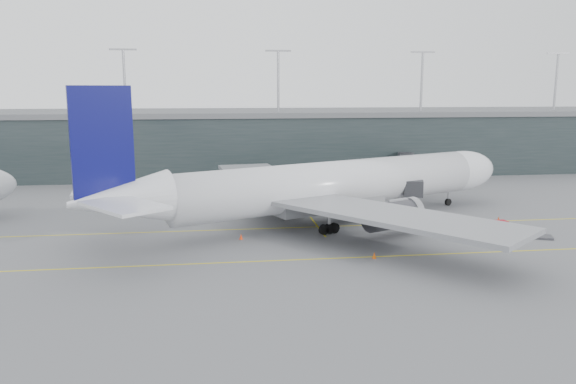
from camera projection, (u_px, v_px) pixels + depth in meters
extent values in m
plane|color=slate|center=(282.00, 222.00, 87.81)|extent=(320.00, 320.00, 0.00)
cube|color=yellow|center=(285.00, 228.00, 83.91)|extent=(160.00, 0.25, 0.02)
cube|color=yellow|center=(302.00, 260.00, 68.30)|extent=(160.00, 0.25, 0.02)
cube|color=yellow|center=(295.00, 197.00, 107.95)|extent=(0.25, 60.00, 0.02)
cube|color=#1F292A|center=(254.00, 143.00, 143.09)|extent=(240.00, 35.00, 14.00)
cube|color=#5A5C5F|center=(254.00, 113.00, 141.72)|extent=(240.00, 36.00, 1.20)
cylinder|color=#9E9EA3|center=(125.00, 82.00, 126.77)|extent=(0.60, 0.60, 14.00)
cylinder|color=#9E9EA3|center=(278.00, 82.00, 131.27)|extent=(0.60, 0.60, 14.00)
cylinder|color=#9E9EA3|center=(422.00, 83.00, 135.78)|extent=(0.60, 0.60, 14.00)
cylinder|color=#9E9EA3|center=(556.00, 83.00, 140.29)|extent=(0.60, 0.60, 14.00)
cylinder|color=silver|center=(333.00, 184.00, 86.31)|extent=(51.05, 27.32, 7.08)
ellipsoid|color=silver|center=(461.00, 171.00, 100.43)|extent=(16.46, 12.39, 7.08)
cone|color=silver|center=(120.00, 200.00, 69.74)|extent=(14.23, 11.22, 6.80)
cube|color=gray|center=(327.00, 202.00, 86.23)|extent=(19.04, 12.48, 2.28)
cube|color=black|center=(478.00, 163.00, 102.42)|extent=(3.66, 4.14, 0.91)
cube|color=gray|center=(393.00, 216.00, 69.85)|extent=(28.95, 32.13, 0.63)
cylinder|color=#3D3D42|center=(391.00, 215.00, 78.86)|extent=(8.93, 6.84, 4.00)
cube|color=gray|center=(260.00, 178.00, 99.74)|extent=(14.43, 34.17, 0.63)
cylinder|color=#3D3D42|center=(308.00, 192.00, 97.19)|extent=(8.93, 6.84, 4.00)
cube|color=#0A0B53|center=(102.00, 143.00, 67.58)|extent=(7.04, 3.47, 13.71)
cube|color=silver|center=(124.00, 205.00, 63.76)|extent=(11.30, 11.96, 0.40)
cube|color=silver|center=(99.00, 189.00, 74.37)|extent=(7.71, 11.08, 0.40)
cylinder|color=black|center=(448.00, 202.00, 99.98)|extent=(1.33, 0.92, 1.26)
cylinder|color=#9E9EA3|center=(448.00, 197.00, 99.82)|extent=(0.34, 0.34, 2.97)
cylinder|color=black|center=(329.00, 229.00, 80.34)|extent=(1.59, 1.11, 1.48)
cylinder|color=black|center=(290.00, 214.00, 89.60)|extent=(1.59, 1.11, 1.48)
cube|color=#292A2E|center=(413.00, 188.00, 90.92)|extent=(3.87, 4.11, 2.62)
cube|color=#292A2E|center=(411.00, 180.00, 98.44)|extent=(5.87, 12.30, 2.34)
cube|color=#292A2E|center=(409.00, 171.00, 110.23)|extent=(6.10, 12.37, 2.43)
cube|color=#292A2E|center=(407.00, 163.00, 122.01)|extent=(6.32, 12.44, 2.53)
cylinder|color=#9E9EA3|center=(411.00, 196.00, 99.60)|extent=(0.47, 0.47, 3.56)
cube|color=#3D3D42|center=(410.00, 204.00, 99.87)|extent=(2.21, 1.90, 0.65)
cylinder|color=#292A2E|center=(354.00, 159.00, 129.24)|extent=(3.74, 3.74, 2.81)
cylinder|color=#292A2E|center=(354.00, 171.00, 129.78)|extent=(1.68, 1.68, 3.37)
cube|color=#AD0C1C|center=(499.00, 225.00, 81.65)|extent=(2.43, 1.65, 1.38)
cylinder|color=black|center=(495.00, 231.00, 81.10)|extent=(0.44, 0.19, 0.43)
cylinder|color=black|center=(506.00, 231.00, 81.43)|extent=(0.44, 0.19, 0.43)
cylinder|color=black|center=(491.00, 229.00, 82.12)|extent=(0.44, 0.19, 0.43)
cylinder|color=black|center=(502.00, 229.00, 82.45)|extent=(0.44, 0.19, 0.43)
cube|color=#35353A|center=(541.00, 237.00, 78.23)|extent=(3.54, 3.23, 0.29)
cube|color=#3D3D42|center=(242.00, 210.00, 95.78)|extent=(2.20, 1.94, 0.19)
cube|color=#ADB1B9|center=(242.00, 205.00, 95.63)|extent=(1.81, 1.75, 1.40)
cube|color=navy|center=(242.00, 201.00, 95.49)|extent=(1.87, 1.81, 0.07)
cube|color=#3D3D42|center=(254.00, 207.00, 98.28)|extent=(2.26, 1.98, 0.19)
cube|color=#A4A9B0|center=(254.00, 202.00, 98.12)|extent=(1.86, 1.79, 1.46)
cube|color=navy|center=(254.00, 198.00, 97.98)|extent=(1.92, 1.85, 0.08)
cube|color=#3D3D42|center=(282.00, 208.00, 97.51)|extent=(2.44, 2.24, 0.20)
cube|color=#AAAEB6|center=(282.00, 203.00, 97.35)|extent=(2.04, 1.99, 1.47)
cube|color=navy|center=(282.00, 198.00, 97.22)|extent=(2.10, 2.05, 0.08)
cone|color=#CA450B|center=(499.00, 219.00, 87.93)|extent=(0.50, 0.50, 0.79)
cone|color=#E7560C|center=(374.00, 255.00, 68.68)|extent=(0.50, 0.50, 0.80)
cone|color=#CA6B0B|center=(329.00, 205.00, 98.74)|extent=(0.44, 0.44, 0.71)
cone|color=#FF3C0E|center=(241.00, 237.00, 77.45)|extent=(0.49, 0.49, 0.78)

